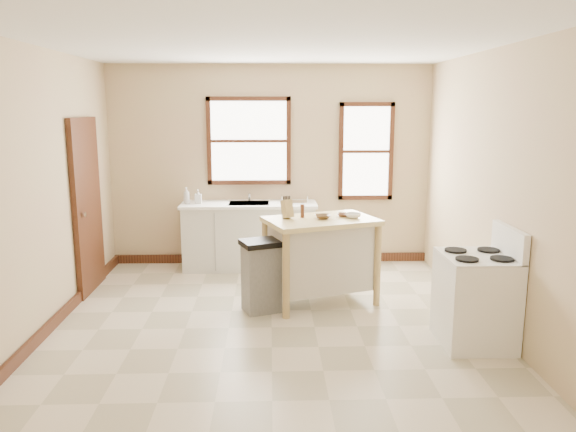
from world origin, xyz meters
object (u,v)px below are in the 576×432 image
object	(u,v)px
bowl_c	(353,216)
gas_stove	(476,286)
soap_bottle_a	(187,196)
kitchen_island	(321,261)
dish_rack	(294,199)
knife_block	(287,210)
soap_bottle_b	(198,196)
pepper_grinder	(302,211)
bowl_a	(323,217)
bowl_b	(344,215)
trash_bin	(261,276)

from	to	relation	value
bowl_c	gas_stove	distance (m)	1.63
soap_bottle_a	kitchen_island	world-z (taller)	soap_bottle_a
dish_rack	knife_block	size ratio (longest dim) A/B	1.84
soap_bottle_b	pepper_grinder	size ratio (longest dim) A/B	1.28
dish_rack	bowl_a	world-z (taller)	bowl_a
soap_bottle_a	bowl_b	size ratio (longest dim) A/B	1.52
kitchen_island	bowl_c	size ratio (longest dim) A/B	6.93
pepper_grinder	dish_rack	bearing A→B (deg)	91.23
bowl_a	trash_bin	xyz separation A→B (m)	(-0.69, -0.25, -0.61)
knife_block	bowl_a	xyz separation A→B (m)	(0.40, -0.03, -0.08)
soap_bottle_b	knife_block	distance (m)	1.84
gas_stove	knife_block	bearing A→B (deg)	145.17
bowl_a	bowl_c	world-z (taller)	bowl_c
soap_bottle_b	bowl_a	size ratio (longest dim) A/B	1.03
soap_bottle_b	bowl_c	size ratio (longest dim) A/B	1.11
bowl_a	soap_bottle_a	bearing A→B (deg)	140.50
trash_bin	gas_stove	size ratio (longest dim) A/B	0.71
pepper_grinder	bowl_b	size ratio (longest dim) A/B	1.01
kitchen_island	pepper_grinder	xyz separation A→B (m)	(-0.21, 0.06, 0.57)
bowl_b	bowl_a	bearing A→B (deg)	-154.16
soap_bottle_a	soap_bottle_b	xyz separation A→B (m)	(0.15, 0.02, -0.02)
soap_bottle_b	bowl_a	xyz separation A→B (m)	(1.57, -1.45, -0.01)
pepper_grinder	soap_bottle_b	bearing A→B (deg)	134.50
pepper_grinder	kitchen_island	bearing A→B (deg)	-16.35
soap_bottle_a	bowl_a	size ratio (longest dim) A/B	1.22
kitchen_island	pepper_grinder	size ratio (longest dim) A/B	8.02
bowl_c	kitchen_island	bearing A→B (deg)	-177.20
dish_rack	bowl_a	size ratio (longest dim) A/B	1.98
soap_bottle_a	pepper_grinder	world-z (taller)	soap_bottle_a
knife_block	trash_bin	world-z (taller)	knife_block
knife_block	pepper_grinder	bearing A→B (deg)	-14.17
trash_bin	knife_block	bearing A→B (deg)	22.95
bowl_a	gas_stove	world-z (taller)	gas_stove
bowl_a	trash_bin	size ratio (longest dim) A/B	0.23
soap_bottle_b	bowl_c	xyz separation A→B (m)	(1.92, -1.42, -0.00)
knife_block	bowl_c	world-z (taller)	knife_block
pepper_grinder	bowl_a	distance (m)	0.24
pepper_grinder	bowl_a	size ratio (longest dim) A/B	0.81
pepper_grinder	bowl_a	bearing A→B (deg)	-18.31
bowl_a	bowl_c	bearing A→B (deg)	5.13
knife_block	pepper_grinder	xyz separation A→B (m)	(0.17, 0.04, -0.03)
soap_bottle_b	kitchen_island	bearing A→B (deg)	-41.93
bowl_a	bowl_c	distance (m)	0.35
bowl_a	bowl_b	xyz separation A→B (m)	(0.25, 0.12, -0.00)
soap_bottle_a	dish_rack	bearing A→B (deg)	19.22
knife_block	gas_stove	bearing A→B (deg)	-63.40
soap_bottle_a	knife_block	size ratio (longest dim) A/B	1.13
kitchen_island	bowl_b	size ratio (longest dim) A/B	8.11
soap_bottle_a	bowl_b	distance (m)	2.37
soap_bottle_b	bowl_c	world-z (taller)	soap_bottle_b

